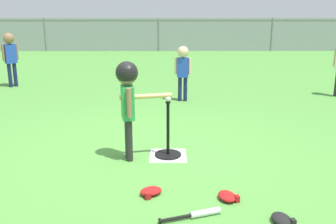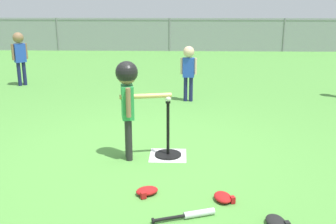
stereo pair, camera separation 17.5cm
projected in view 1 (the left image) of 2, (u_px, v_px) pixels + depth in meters
The scene contains 12 objects.
ground_plane at pixel (145, 158), 4.76m from camera, with size 60.00×60.00×0.00m, color #51933D.
home_plate at pixel (168, 155), 4.84m from camera, with size 0.44×0.44×0.01m, color white.
batting_tee at pixel (168, 147), 4.81m from camera, with size 0.32×0.32×0.68m.
baseball_on_tee at pixel (168, 98), 4.64m from camera, with size 0.07×0.07×0.07m, color white.
batter_child at pixel (128, 91), 4.52m from camera, with size 0.63×0.33×1.16m.
fielder_deep_left at pixel (183, 66), 7.22m from camera, with size 0.30×0.20×1.01m.
fielder_near_right at pixel (10, 52), 8.37m from camera, with size 0.27×0.25×1.14m.
spare_bat_silver at pixel (199, 214), 3.48m from camera, with size 0.55×0.23×0.06m.
glove_by_plate at pixel (227, 196), 3.78m from camera, with size 0.22×0.25×0.07m.
glove_near_bats at pixel (151, 191), 3.87m from camera, with size 0.27×0.24×0.07m.
glove_tossed_aside at pixel (282, 219), 3.38m from camera, with size 0.20×0.24×0.07m.
outfield_fence at pixel (159, 34), 14.08m from camera, with size 16.06×0.06×1.15m.
Camera 1 is at (0.24, -4.42, 1.84)m, focal length 42.74 mm.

